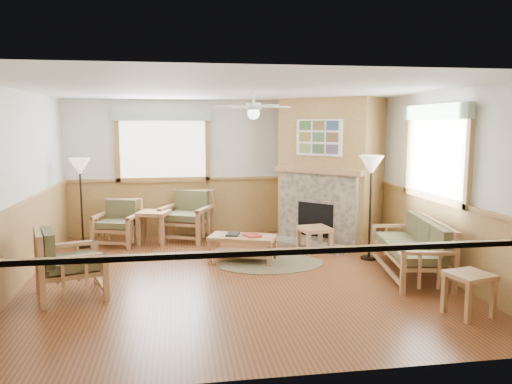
{
  "coord_description": "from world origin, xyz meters",
  "views": [
    {
      "loc": [
        -0.83,
        -7.07,
        2.22
      ],
      "look_at": [
        0.4,
        0.7,
        1.15
      ],
      "focal_mm": 35.0,
      "sensor_mm": 36.0,
      "label": 1
    }
  ],
  "objects": [
    {
      "name": "window_right",
      "position": [
        2.96,
        -0.2,
        2.53
      ],
      "size": [
        0.16,
        1.9,
        1.5
      ],
      "primitive_type": null,
      "color": "white",
      "rests_on": "wall_right"
    },
    {
      "name": "wainscot",
      "position": [
        0.0,
        0.0,
        0.55
      ],
      "size": [
        6.0,
        6.0,
        1.1
      ],
      "primitive_type": null,
      "color": "#9D7840",
      "rests_on": "floor"
    },
    {
      "name": "floor_lamp_right",
      "position": [
        2.28,
        0.6,
        0.86
      ],
      "size": [
        0.46,
        0.46,
        1.73
      ],
      "primitive_type": null,
      "rotation": [
        0.0,
        0.0,
        0.18
      ],
      "color": "black",
      "rests_on": "floor"
    },
    {
      "name": "window_back",
      "position": [
        -1.1,
        2.96,
        2.53
      ],
      "size": [
        1.9,
        0.16,
        1.5
      ],
      "primitive_type": null,
      "color": "white",
      "rests_on": "wall_back"
    },
    {
      "name": "armchair_back_right",
      "position": [
        -0.66,
        2.49,
        0.47
      ],
      "size": [
        1.11,
        1.11,
        0.94
      ],
      "primitive_type": null,
      "rotation": [
        0.0,
        0.0,
        -0.43
      ],
      "color": "#A2764B",
      "rests_on": "floor"
    },
    {
      "name": "armchair_left",
      "position": [
        -2.22,
        -0.53,
        0.45
      ],
      "size": [
        1.02,
        1.02,
        0.91
      ],
      "primitive_type": null,
      "rotation": [
        0.0,
        0.0,
        1.89
      ],
      "color": "#A2764B",
      "rests_on": "floor"
    },
    {
      "name": "fireplace",
      "position": [
        2.05,
        2.05,
        1.35
      ],
      "size": [
        3.11,
        3.11,
        2.7
      ],
      "primitive_type": null,
      "rotation": [
        0.0,
        0.0,
        -0.79
      ],
      "color": "#9D7840",
      "rests_on": "floor"
    },
    {
      "name": "end_table_chairs",
      "position": [
        -1.29,
        2.29,
        0.3
      ],
      "size": [
        0.67,
        0.65,
        0.61
      ],
      "primitive_type": null,
      "rotation": [
        0.0,
        0.0,
        -0.28
      ],
      "color": "#A2764B",
      "rests_on": "floor"
    },
    {
      "name": "braided_rug",
      "position": [
        0.61,
        0.56,
        0.01
      ],
      "size": [
        2.15,
        2.15,
        0.01
      ],
      "primitive_type": "cylinder",
      "rotation": [
        0.0,
        0.0,
        -0.32
      ],
      "color": "brown",
      "rests_on": "floor"
    },
    {
      "name": "wall_left",
      "position": [
        -3.0,
        0.0,
        1.35
      ],
      "size": [
        0.02,
        6.0,
        2.7
      ],
      "primitive_type": "cube",
      "color": "silver",
      "rests_on": "floor"
    },
    {
      "name": "coffee_table",
      "position": [
        0.19,
        0.8,
        0.21
      ],
      "size": [
        1.18,
        0.88,
        0.42
      ],
      "primitive_type": null,
      "rotation": [
        0.0,
        0.0,
        -0.38
      ],
      "color": "#A2764B",
      "rests_on": "floor"
    },
    {
      "name": "book_red",
      "position": [
        0.34,
        0.75,
        0.45
      ],
      "size": [
        0.3,
        0.35,
        0.03
      ],
      "primitive_type": "cube",
      "rotation": [
        0.0,
        0.0,
        0.3
      ],
      "color": "maroon",
      "rests_on": "coffee_table"
    },
    {
      "name": "floor_lamp_left",
      "position": [
        -2.55,
        2.18,
        0.82
      ],
      "size": [
        0.45,
        0.45,
        1.63
      ],
      "primitive_type": null,
      "rotation": [
        0.0,
        0.0,
        0.25
      ],
      "color": "black",
      "rests_on": "floor"
    },
    {
      "name": "wall_back",
      "position": [
        0.0,
        3.0,
        1.35
      ],
      "size": [
        6.0,
        0.02,
        2.7
      ],
      "primitive_type": "cube",
      "color": "silver",
      "rests_on": "floor"
    },
    {
      "name": "sofa",
      "position": [
        2.54,
        -0.33,
        0.42
      ],
      "size": [
        1.92,
        1.03,
        0.84
      ],
      "primitive_type": null,
      "rotation": [
        0.0,
        0.0,
        -1.74
      ],
      "color": "#A2764B",
      "rests_on": "floor"
    },
    {
      "name": "wall_right",
      "position": [
        3.0,
        0.0,
        1.35
      ],
      "size": [
        0.02,
        6.0,
        2.7
      ],
      "primitive_type": "cube",
      "color": "silver",
      "rests_on": "floor"
    },
    {
      "name": "ceiling_fan",
      "position": [
        0.3,
        0.3,
        2.66
      ],
      "size": [
        1.59,
        1.59,
        0.36
      ],
      "primitive_type": null,
      "rotation": [
        0.0,
        0.0,
        0.35
      ],
      "color": "white",
      "rests_on": "ceiling"
    },
    {
      "name": "book_dark",
      "position": [
        0.04,
        0.87,
        0.45
      ],
      "size": [
        0.27,
        0.32,
        0.03
      ],
      "primitive_type": "cube",
      "rotation": [
        0.0,
        0.0,
        -0.29
      ],
      "color": "black",
      "rests_on": "coffee_table"
    },
    {
      "name": "end_table_sofa",
      "position": [
        2.49,
        -1.93,
        0.26
      ],
      "size": [
        0.55,
        0.54,
        0.51
      ],
      "primitive_type": null,
      "rotation": [
        0.0,
        0.0,
        0.25
      ],
      "color": "#A2764B",
      "rests_on": "floor"
    },
    {
      "name": "ceiling",
      "position": [
        0.0,
        0.0,
        2.7
      ],
      "size": [
        6.0,
        6.0,
        0.01
      ],
      "primitive_type": "cube",
      "color": "white",
      "rests_on": "floor"
    },
    {
      "name": "floor",
      "position": [
        0.0,
        0.0,
        -0.01
      ],
      "size": [
        6.0,
        6.0,
        0.01
      ],
      "primitive_type": "cube",
      "color": "brown",
      "rests_on": "ground"
    },
    {
      "name": "armchair_back_left",
      "position": [
        -1.95,
        2.27,
        0.41
      ],
      "size": [
        0.91,
        0.91,
        0.82
      ],
      "primitive_type": null,
      "rotation": [
        0.0,
        0.0,
        -0.28
      ],
      "color": "#A2764B",
      "rests_on": "floor"
    },
    {
      "name": "footstool",
      "position": [
        1.52,
        1.21,
        0.22
      ],
      "size": [
        0.58,
        0.58,
        0.44
      ],
      "primitive_type": null,
      "rotation": [
        0.0,
        0.0,
        0.16
      ],
      "color": "#A2764B",
      "rests_on": "floor"
    },
    {
      "name": "wall_front",
      "position": [
        0.0,
        -3.0,
        1.35
      ],
      "size": [
        6.0,
        0.02,
        2.7
      ],
      "primitive_type": "cube",
      "color": "silver",
      "rests_on": "floor"
    }
  ]
}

